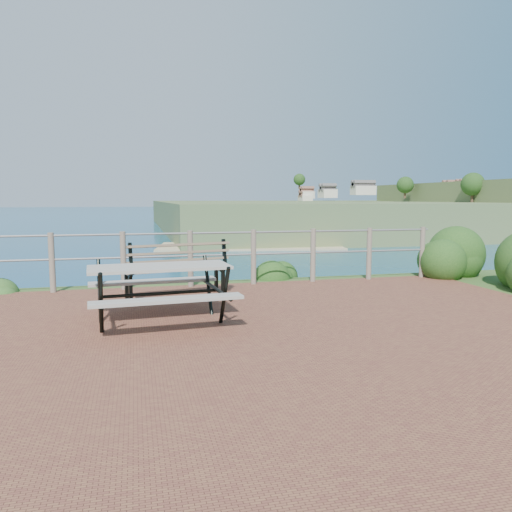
% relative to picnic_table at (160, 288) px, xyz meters
% --- Properties ---
extents(ground, '(10.00, 7.00, 0.12)m').
position_rel_picnic_table_xyz_m(ground, '(0.66, -0.84, -0.47)').
color(ground, brown).
rests_on(ground, ground).
extents(ocean, '(1200.00, 1200.00, 0.00)m').
position_rel_picnic_table_xyz_m(ocean, '(0.66, 199.16, -0.47)').
color(ocean, navy).
rests_on(ocean, ground).
extents(safety_railing, '(9.40, 0.10, 1.00)m').
position_rel_picnic_table_xyz_m(safety_railing, '(0.66, 2.51, 0.11)').
color(safety_railing, '#6B5B4C').
rests_on(safety_railing, ground).
extents(distant_bay, '(290.00, 232.36, 24.00)m').
position_rel_picnic_table_xyz_m(distant_bay, '(173.72, 201.77, -1.99)').
color(distant_bay, '#415A2D').
rests_on(distant_bay, ground).
extents(picnic_table, '(1.78, 1.50, 0.73)m').
position_rel_picnic_table_xyz_m(picnic_table, '(0.00, 0.00, 0.00)').
color(picnic_table, gray).
rests_on(picnic_table, ground).
extents(park_bench, '(1.67, 0.74, 0.91)m').
position_rel_picnic_table_xyz_m(park_bench, '(0.33, 1.66, 0.14)').
color(park_bench, brown).
rests_on(park_bench, ground).
extents(shrub_right_edge, '(1.22, 1.22, 1.74)m').
position_rel_picnic_table_xyz_m(shrub_right_edge, '(5.90, 2.65, -0.47)').
color(shrub_right_edge, '#123A13').
rests_on(shrub_right_edge, ground).
extents(shrub_lip_east, '(0.75, 0.75, 0.49)m').
position_rel_picnic_table_xyz_m(shrub_lip_east, '(2.57, 3.39, -0.47)').
color(shrub_lip_east, '#123A13').
rests_on(shrub_lip_east, ground).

